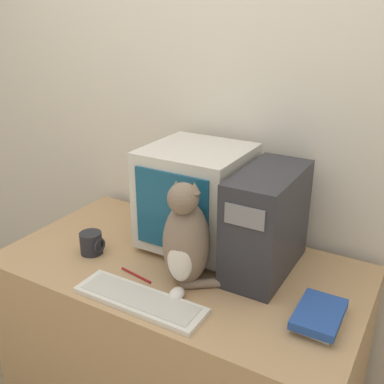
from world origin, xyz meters
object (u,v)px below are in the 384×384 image
(computer_tower, at_px, (266,222))
(mug, at_px, (92,243))
(crt_monitor, at_px, (196,197))
(book_stack, at_px, (320,316))
(cat, at_px, (186,241))
(keyboard, at_px, (140,300))
(pen, at_px, (136,275))

(computer_tower, xyz_separation_m, mug, (-0.66, -0.25, -0.15))
(crt_monitor, distance_m, book_stack, 0.68)
(cat, relative_size, mug, 4.22)
(book_stack, bearing_deg, crt_monitor, 156.77)
(crt_monitor, distance_m, keyboard, 0.51)
(computer_tower, distance_m, keyboard, 0.54)
(crt_monitor, xyz_separation_m, keyboard, (0.04, -0.46, -0.21))
(keyboard, distance_m, mug, 0.41)
(computer_tower, height_order, mug, computer_tower)
(crt_monitor, height_order, pen, crt_monitor)
(cat, bearing_deg, computer_tower, 35.30)
(keyboard, bearing_deg, pen, 131.10)
(book_stack, distance_m, pen, 0.68)
(keyboard, xyz_separation_m, pen, (-0.11, 0.13, -0.01))
(book_stack, relative_size, mug, 2.17)
(cat, relative_size, pen, 2.65)
(keyboard, height_order, book_stack, book_stack)
(keyboard, relative_size, mug, 4.96)
(cat, relative_size, book_stack, 1.94)
(keyboard, xyz_separation_m, mug, (-0.37, 0.18, 0.04))
(crt_monitor, bearing_deg, cat, -67.57)
(keyboard, bearing_deg, book_stack, 19.34)
(keyboard, xyz_separation_m, cat, (0.08, 0.18, 0.17))
(crt_monitor, relative_size, keyboard, 0.89)
(keyboard, height_order, pen, keyboard)
(cat, height_order, book_stack, cat)
(crt_monitor, height_order, cat, crt_monitor)
(book_stack, bearing_deg, cat, -178.20)
(book_stack, height_order, mug, mug)
(cat, distance_m, pen, 0.26)
(pen, bearing_deg, cat, 17.04)
(computer_tower, distance_m, pen, 0.53)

